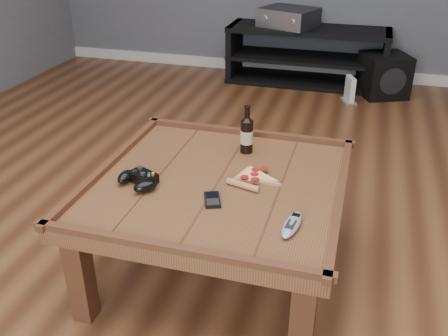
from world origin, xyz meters
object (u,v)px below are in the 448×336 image
(pizza_slice, at_px, (253,178))
(game_console, at_px, (350,91))
(coffee_table, at_px, (218,194))
(beer_bottle, at_px, (247,134))
(subwoofer, at_px, (384,75))
(media_console, at_px, (307,56))
(game_controller, at_px, (139,180))
(av_receiver, at_px, (288,17))
(smartphone, at_px, (212,200))
(remote_control, at_px, (292,225))

(pizza_slice, relative_size, game_console, 1.36)
(coffee_table, relative_size, beer_bottle, 4.67)
(pizza_slice, bearing_deg, subwoofer, 93.66)
(subwoofer, distance_m, game_console, 0.37)
(media_console, distance_m, pizza_slice, 2.71)
(game_controller, relative_size, av_receiver, 0.34)
(media_console, relative_size, subwoofer, 3.02)
(coffee_table, distance_m, game_controller, 0.33)
(pizza_slice, bearing_deg, game_controller, -142.52)
(coffee_table, relative_size, smartphone, 8.54)
(subwoofer, bearing_deg, game_controller, -133.68)
(game_controller, height_order, av_receiver, av_receiver)
(beer_bottle, bearing_deg, pizza_slice, -70.43)
(subwoofer, bearing_deg, coffee_table, -128.59)
(remote_control, xyz_separation_m, subwoofer, (0.34, 2.84, -0.29))
(av_receiver, relative_size, subwoofer, 1.18)
(game_controller, bearing_deg, av_receiver, 112.33)
(remote_control, height_order, av_receiver, av_receiver)
(coffee_table, height_order, smartphone, coffee_table)
(pizza_slice, height_order, game_console, pizza_slice)
(pizza_slice, bearing_deg, game_console, 98.60)
(av_receiver, bearing_deg, coffee_table, -65.33)
(remote_control, bearing_deg, subwoofer, 90.58)
(beer_bottle, bearing_deg, coffee_table, -98.40)
(game_controller, xyz_separation_m, pizza_slice, (0.43, 0.17, -0.02))
(media_console, height_order, game_console, media_console)
(pizza_slice, bearing_deg, beer_bottle, 125.27)
(coffee_table, relative_size, subwoofer, 2.22)
(media_console, relative_size, game_console, 6.64)
(beer_bottle, bearing_deg, smartphone, -92.71)
(av_receiver, height_order, subwoofer, av_receiver)
(media_console, bearing_deg, subwoofer, -12.55)
(pizza_slice, relative_size, smartphone, 2.37)
(pizza_slice, xyz_separation_m, subwoofer, (0.54, 2.55, -0.28))
(pizza_slice, height_order, remote_control, same)
(coffee_table, height_order, game_console, coffee_table)
(media_console, relative_size, beer_bottle, 6.35)
(media_console, xyz_separation_m, remote_control, (0.34, -2.99, 0.22))
(game_controller, distance_m, smartphone, 0.32)
(remote_control, bearing_deg, smartphone, 171.34)
(pizza_slice, distance_m, remote_control, 0.36)
(pizza_slice, bearing_deg, coffee_table, -142.92)
(smartphone, bearing_deg, av_receiver, 72.48)
(smartphone, bearing_deg, game_console, 59.43)
(media_console, height_order, pizza_slice, media_console)
(smartphone, bearing_deg, game_controller, 152.13)
(smartphone, distance_m, game_console, 2.56)
(beer_bottle, height_order, subwoofer, beer_bottle)
(coffee_table, bearing_deg, smartphone, -81.67)
(media_console, xyz_separation_m, av_receiver, (-0.18, -0.01, 0.33))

